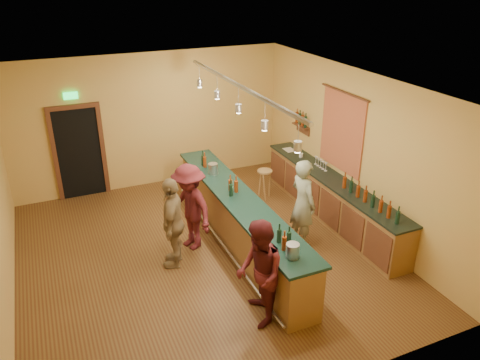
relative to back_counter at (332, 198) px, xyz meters
name	(u,v)px	position (x,y,z in m)	size (l,w,h in m)	color
floor	(202,254)	(-2.97, -0.18, -0.49)	(7.00, 7.00, 0.00)	#532C17
ceiling	(196,86)	(-2.97, -0.18, 2.71)	(6.50, 7.00, 0.02)	silver
wall_back	(151,121)	(-2.97, 3.32, 1.11)	(6.50, 0.02, 3.20)	#DAA051
wall_front	(302,295)	(-2.97, -3.68, 1.11)	(6.50, 0.02, 3.20)	#DAA051
wall_right	(353,150)	(0.28, -0.18, 1.11)	(0.02, 7.00, 3.20)	#DAA051
doorway	(79,150)	(-4.67, 3.30, 0.64)	(1.15, 0.09, 2.48)	black
tapestry	(342,132)	(0.26, 0.22, 1.36)	(0.03, 1.40, 1.60)	#AA2230
bottle_shelf	(301,121)	(0.20, 1.72, 1.18)	(0.17, 0.55, 0.54)	#522A18
back_counter	(332,198)	(0.00, 0.00, 0.00)	(0.60, 4.55, 1.27)	brown
tasting_bar	(239,218)	(-2.22, -0.18, 0.12)	(0.74, 5.10, 1.38)	brown
pendant_track	(238,95)	(-2.22, -0.18, 2.50)	(0.11, 4.60, 0.50)	silver
bartender	(303,203)	(-1.07, -0.58, 0.39)	(0.64, 0.42, 1.75)	gray
customer_a	(259,274)	(-2.77, -2.21, 0.36)	(0.82, 0.64, 1.70)	#59191E
customer_b	(173,222)	(-3.51, -0.25, 0.36)	(1.00, 0.41, 1.70)	#997A51
customer_c	(190,207)	(-3.07, 0.17, 0.37)	(1.10, 0.63, 1.70)	#59191E
bar_stool	(265,176)	(-0.85, 1.45, 0.07)	(0.34, 0.34, 0.70)	#A38049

